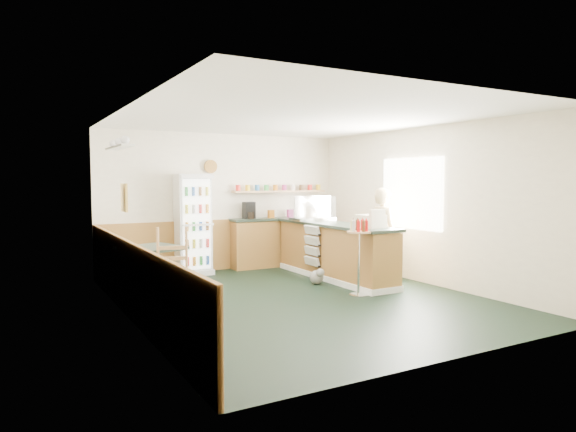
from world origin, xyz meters
TOP-DOWN VIEW (x-y plane):
  - ground at (0.00, 0.00)m, footprint 6.00×6.00m
  - room_envelope at (-0.23, 0.73)m, footprint 5.04×6.02m
  - service_counter at (1.35, 1.07)m, footprint 0.68×3.01m
  - back_counter at (1.19, 2.80)m, footprint 2.24×0.42m
  - drinks_fridge at (-0.73, 2.74)m, footprint 0.63×0.53m
  - display_case at (1.35, 1.82)m, footprint 0.82×0.43m
  - cash_register at (1.35, 0.04)m, footprint 0.42×0.43m
  - shopkeeper at (2.05, 0.56)m, footprint 0.43×0.58m
  - condiment_stand at (0.89, -0.26)m, footprint 0.37×0.37m
  - newspaper_rack at (0.99, 1.27)m, footprint 0.09×0.46m
  - cafe_table at (-2.05, 0.70)m, footprint 0.97×0.97m
  - cafe_chair at (-1.97, 0.00)m, footprint 0.52×0.52m
  - dog_doorstop at (0.79, 0.77)m, footprint 0.24×0.31m

SIDE VIEW (x-z plane):
  - ground at x=0.00m, z-range 0.00..0.00m
  - dog_doorstop at x=0.79m, z-range -0.01..0.28m
  - service_counter at x=1.35m, z-range -0.04..0.97m
  - back_counter at x=1.19m, z-range -0.29..1.40m
  - newspaper_rack at x=0.99m, z-range 0.23..0.96m
  - cafe_table at x=-2.05m, z-range 0.17..1.01m
  - cafe_chair at x=-1.97m, z-range 0.03..1.19m
  - condiment_stand at x=0.89m, z-range 0.21..1.38m
  - shopkeeper at x=2.05m, z-range 0.00..1.65m
  - drinks_fridge at x=-0.73m, z-range 0.00..1.90m
  - cash_register at x=1.35m, z-range 1.01..1.22m
  - display_case at x=1.35m, z-range 1.01..1.47m
  - room_envelope at x=-0.23m, z-range 0.16..2.88m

